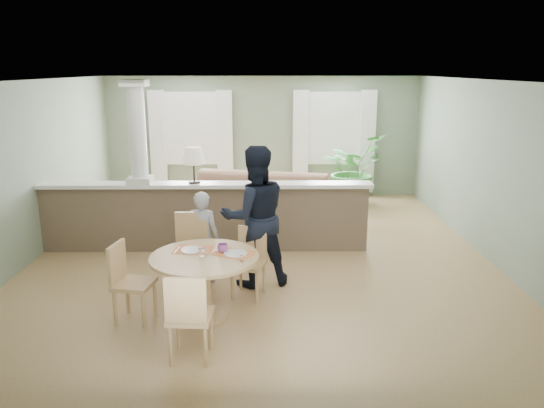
{
  "coord_description": "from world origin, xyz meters",
  "views": [
    {
      "loc": [
        0.1,
        -7.99,
        2.88
      ],
      "look_at": [
        0.16,
        -1.0,
        1.07
      ],
      "focal_mm": 35.0,
      "sensor_mm": 36.0,
      "label": 1
    }
  ],
  "objects_px": {
    "houseplant": "(352,169)",
    "sofa": "(256,202)",
    "dining_table": "(205,268)",
    "man_person": "(255,217)",
    "child_person": "(203,237)",
    "chair_side": "(128,279)",
    "chair_near": "(189,314)",
    "chair_far_man": "(250,258)",
    "chair_far_boy": "(191,247)"
  },
  "relations": [
    {
      "from": "houseplant",
      "to": "chair_side",
      "type": "relative_size",
      "value": 1.62
    },
    {
      "from": "chair_near",
      "to": "chair_side",
      "type": "xyz_separation_m",
      "value": [
        -0.84,
        0.92,
        -0.01
      ]
    },
    {
      "from": "houseplant",
      "to": "man_person",
      "type": "xyz_separation_m",
      "value": [
        -2.0,
        -4.4,
        0.19
      ]
    },
    {
      "from": "houseplant",
      "to": "chair_far_boy",
      "type": "xyz_separation_m",
      "value": [
        -2.84,
        -4.5,
        -0.2
      ]
    },
    {
      "from": "man_person",
      "to": "chair_far_man",
      "type": "bearing_deg",
      "value": 64.8
    },
    {
      "from": "chair_side",
      "to": "man_person",
      "type": "relative_size",
      "value": 0.49
    },
    {
      "from": "man_person",
      "to": "chair_far_boy",
      "type": "bearing_deg",
      "value": -8.99
    },
    {
      "from": "houseplant",
      "to": "chair_far_man",
      "type": "height_order",
      "value": "houseplant"
    },
    {
      "from": "chair_near",
      "to": "child_person",
      "type": "relative_size",
      "value": 0.74
    },
    {
      "from": "houseplant",
      "to": "dining_table",
      "type": "relative_size",
      "value": 1.2
    },
    {
      "from": "man_person",
      "to": "sofa",
      "type": "bearing_deg",
      "value": -104.88
    },
    {
      "from": "dining_table",
      "to": "child_person",
      "type": "height_order",
      "value": "child_person"
    },
    {
      "from": "houseplant",
      "to": "chair_side",
      "type": "xyz_separation_m",
      "value": [
        -3.44,
        -5.48,
        -0.24
      ]
    },
    {
      "from": "chair_far_man",
      "to": "man_person",
      "type": "height_order",
      "value": "man_person"
    },
    {
      "from": "man_person",
      "to": "child_person",
      "type": "bearing_deg",
      "value": -23.38
    },
    {
      "from": "chair_near",
      "to": "chair_far_man",
      "type": "bearing_deg",
      "value": -105.47
    },
    {
      "from": "sofa",
      "to": "chair_near",
      "type": "distance_m",
      "value": 4.72
    },
    {
      "from": "sofa",
      "to": "chair_side",
      "type": "height_order",
      "value": "sofa"
    },
    {
      "from": "houseplant",
      "to": "chair_near",
      "type": "distance_m",
      "value": 6.91
    },
    {
      "from": "chair_far_boy",
      "to": "chair_far_man",
      "type": "bearing_deg",
      "value": -19.53
    },
    {
      "from": "houseplant",
      "to": "man_person",
      "type": "bearing_deg",
      "value": -114.39
    },
    {
      "from": "chair_far_boy",
      "to": "chair_far_man",
      "type": "relative_size",
      "value": 1.14
    },
    {
      "from": "sofa",
      "to": "chair_far_boy",
      "type": "relative_size",
      "value": 3.24
    },
    {
      "from": "sofa",
      "to": "chair_far_boy",
      "type": "xyz_separation_m",
      "value": [
        -0.81,
        -2.79,
        0.08
      ]
    },
    {
      "from": "houseplant",
      "to": "sofa",
      "type": "bearing_deg",
      "value": -139.93
    },
    {
      "from": "sofa",
      "to": "dining_table",
      "type": "distance_m",
      "value": 3.72
    },
    {
      "from": "dining_table",
      "to": "chair_side",
      "type": "xyz_separation_m",
      "value": [
        -0.89,
        -0.08,
        -0.09
      ]
    },
    {
      "from": "child_person",
      "to": "dining_table",
      "type": "bearing_deg",
      "value": 108.49
    },
    {
      "from": "chair_side",
      "to": "man_person",
      "type": "distance_m",
      "value": 1.86
    },
    {
      "from": "chair_side",
      "to": "child_person",
      "type": "relative_size",
      "value": 0.74
    },
    {
      "from": "chair_far_man",
      "to": "sofa",
      "type": "bearing_deg",
      "value": 106.27
    },
    {
      "from": "houseplant",
      "to": "child_person",
      "type": "bearing_deg",
      "value": -122.23
    },
    {
      "from": "chair_far_boy",
      "to": "chair_far_man",
      "type": "xyz_separation_m",
      "value": [
        0.79,
        -0.25,
        -0.07
      ]
    },
    {
      "from": "houseplant",
      "to": "dining_table",
      "type": "height_order",
      "value": "houseplant"
    },
    {
      "from": "sofa",
      "to": "chair_far_boy",
      "type": "bearing_deg",
      "value": -93.4
    },
    {
      "from": "man_person",
      "to": "houseplant",
      "type": "bearing_deg",
      "value": -130.07
    },
    {
      "from": "chair_near",
      "to": "child_person",
      "type": "bearing_deg",
      "value": -84.01
    },
    {
      "from": "dining_table",
      "to": "chair_near",
      "type": "xyz_separation_m",
      "value": [
        -0.05,
        -1.0,
        -0.09
      ]
    },
    {
      "from": "sofa",
      "to": "houseplant",
      "type": "relative_size",
      "value": 2.16
    },
    {
      "from": "chair_far_man",
      "to": "chair_near",
      "type": "xyz_separation_m",
      "value": [
        -0.55,
        -1.65,
        0.03
      ]
    },
    {
      "from": "sofa",
      "to": "man_person",
      "type": "xyz_separation_m",
      "value": [
        0.04,
        -2.69,
        0.47
      ]
    },
    {
      "from": "chair_far_boy",
      "to": "child_person",
      "type": "xyz_separation_m",
      "value": [
        0.13,
        0.2,
        0.08
      ]
    },
    {
      "from": "dining_table",
      "to": "chair_far_man",
      "type": "xyz_separation_m",
      "value": [
        0.5,
        0.65,
        -0.12
      ]
    },
    {
      "from": "houseplant",
      "to": "child_person",
      "type": "xyz_separation_m",
      "value": [
        -2.71,
        -4.3,
        -0.12
      ]
    },
    {
      "from": "chair_side",
      "to": "man_person",
      "type": "bearing_deg",
      "value": -43.09
    },
    {
      "from": "child_person",
      "to": "chair_far_boy",
      "type": "bearing_deg",
      "value": 66.71
    },
    {
      "from": "chair_far_man",
      "to": "child_person",
      "type": "height_order",
      "value": "child_person"
    },
    {
      "from": "chair_far_man",
      "to": "chair_near",
      "type": "distance_m",
      "value": 1.74
    },
    {
      "from": "houseplant",
      "to": "dining_table",
      "type": "bearing_deg",
      "value": -115.31
    },
    {
      "from": "sofa",
      "to": "chair_far_man",
      "type": "distance_m",
      "value": 3.04
    }
  ]
}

